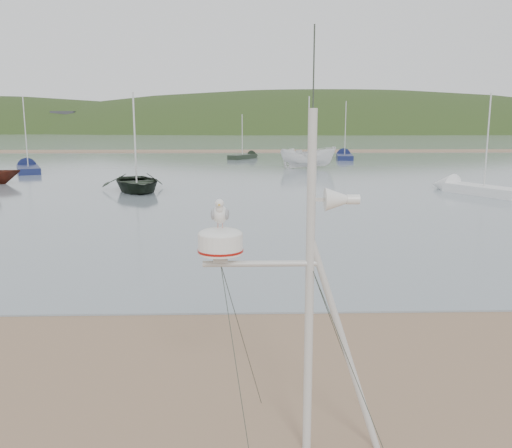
{
  "coord_description": "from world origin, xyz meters",
  "views": [
    {
      "loc": [
        2.25,
        -7.24,
        4.13
      ],
      "look_at": [
        2.48,
        1.0,
        2.58
      ],
      "focal_mm": 38.0,
      "sensor_mm": 36.0,
      "label": 1
    }
  ],
  "objects_px": {
    "sailboat_blue_far": "(344,156)",
    "sailboat_dark_mid": "(248,156)",
    "sailboat_blue_near": "(27,168)",
    "sailboat_white_near": "(462,187)",
    "mast_rig": "(304,359)",
    "boat_dark": "(135,147)",
    "boat_white": "(308,140)"
  },
  "relations": [
    {
      "from": "boat_white",
      "to": "mast_rig",
      "type": "bearing_deg",
      "value": 175.25
    },
    {
      "from": "boat_white",
      "to": "sailboat_dark_mid",
      "type": "height_order",
      "value": "boat_white"
    },
    {
      "from": "mast_rig",
      "to": "boat_dark",
      "type": "relative_size",
      "value": 0.99
    },
    {
      "from": "mast_rig",
      "to": "sailboat_dark_mid",
      "type": "relative_size",
      "value": 0.98
    },
    {
      "from": "boat_dark",
      "to": "sailboat_blue_near",
      "type": "xyz_separation_m",
      "value": [
        -11.92,
        14.17,
        -2.36
      ]
    },
    {
      "from": "boat_white",
      "to": "sailboat_blue_near",
      "type": "bearing_deg",
      "value": 96.79
    },
    {
      "from": "mast_rig",
      "to": "sailboat_blue_near",
      "type": "distance_m",
      "value": 44.61
    },
    {
      "from": "mast_rig",
      "to": "sailboat_white_near",
      "type": "xyz_separation_m",
      "value": [
        12.4,
        25.51,
        -0.96
      ]
    },
    {
      "from": "mast_rig",
      "to": "sailboat_blue_far",
      "type": "relative_size",
      "value": 0.73
    },
    {
      "from": "sailboat_blue_near",
      "to": "sailboat_white_near",
      "type": "height_order",
      "value": "sailboat_blue_near"
    },
    {
      "from": "boat_white",
      "to": "sailboat_blue_far",
      "type": "distance_m",
      "value": 15.15
    },
    {
      "from": "boat_dark",
      "to": "boat_white",
      "type": "xyz_separation_m",
      "value": [
        12.27,
        16.05,
        -0.13
      ]
    },
    {
      "from": "sailboat_blue_near",
      "to": "boat_dark",
      "type": "bearing_deg",
      "value": -49.93
    },
    {
      "from": "sailboat_blue_near",
      "to": "sailboat_white_near",
      "type": "bearing_deg",
      "value": -25.39
    },
    {
      "from": "sailboat_blue_far",
      "to": "sailboat_blue_near",
      "type": "height_order",
      "value": "sailboat_blue_far"
    },
    {
      "from": "sailboat_white_near",
      "to": "sailboat_dark_mid",
      "type": "bearing_deg",
      "value": 112.13
    },
    {
      "from": "sailboat_blue_far",
      "to": "sailboat_white_near",
      "type": "relative_size",
      "value": 1.15
    },
    {
      "from": "boat_white",
      "to": "sailboat_white_near",
      "type": "xyz_separation_m",
      "value": [
        7.14,
        -16.75,
        -2.23
      ]
    },
    {
      "from": "boat_dark",
      "to": "sailboat_blue_far",
      "type": "distance_m",
      "value": 34.99
    },
    {
      "from": "mast_rig",
      "to": "sailboat_blue_near",
      "type": "bearing_deg",
      "value": 115.1
    },
    {
      "from": "mast_rig",
      "to": "boat_dark",
      "type": "xyz_separation_m",
      "value": [
        -7.0,
        26.21,
        1.4
      ]
    },
    {
      "from": "sailboat_blue_far",
      "to": "sailboat_dark_mid",
      "type": "bearing_deg",
      "value": -178.44
    },
    {
      "from": "sailboat_blue_far",
      "to": "sailboat_white_near",
      "type": "bearing_deg",
      "value": -87.54
    },
    {
      "from": "sailboat_dark_mid",
      "to": "boat_white",
      "type": "bearing_deg",
      "value": -69.08
    },
    {
      "from": "boat_white",
      "to": "sailboat_blue_near",
      "type": "xyz_separation_m",
      "value": [
        -24.18,
        -1.88,
        -2.23
      ]
    },
    {
      "from": "mast_rig",
      "to": "sailboat_dark_mid",
      "type": "distance_m",
      "value": 55.78
    },
    {
      "from": "boat_white",
      "to": "sailboat_dark_mid",
      "type": "relative_size",
      "value": 0.94
    },
    {
      "from": "boat_white",
      "to": "sailboat_blue_near",
      "type": "relative_size",
      "value": 0.73
    },
    {
      "from": "boat_dark",
      "to": "sailboat_blue_near",
      "type": "bearing_deg",
      "value": 111.3
    },
    {
      "from": "mast_rig",
      "to": "sailboat_blue_far",
      "type": "xyz_separation_m",
      "value": [
        11.09,
        56.07,
        -0.96
      ]
    },
    {
      "from": "mast_rig",
      "to": "boat_white",
      "type": "height_order",
      "value": "mast_rig"
    },
    {
      "from": "mast_rig",
      "to": "sailboat_dark_mid",
      "type": "height_order",
      "value": "mast_rig"
    }
  ]
}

